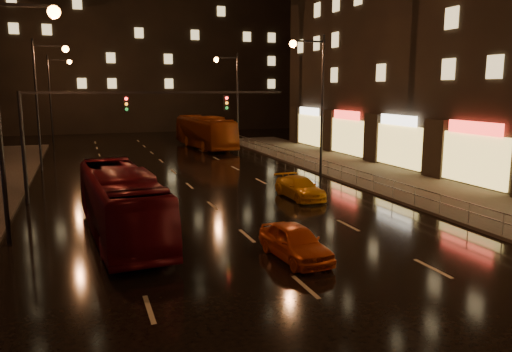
# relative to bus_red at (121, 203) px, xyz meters

# --- Properties ---
(ground) EXTENTS (140.00, 140.00, 0.00)m
(ground) POSITION_rel_bus_red_xyz_m (5.11, 8.23, -1.48)
(ground) COLOR black
(ground) RESTS_ON ground
(sidewalk_right) EXTENTS (7.00, 70.00, 0.15)m
(sidewalk_right) POSITION_rel_bus_red_xyz_m (18.61, 3.23, -1.41)
(sidewalk_right) COLOR #38332D
(sidewalk_right) RESTS_ON ground
(building_distant) EXTENTS (44.00, 16.00, 36.00)m
(building_distant) POSITION_rel_bus_red_xyz_m (9.11, 60.23, 16.52)
(building_distant) COLOR black
(building_distant) RESTS_ON ground
(traffic_signal) EXTENTS (15.31, 0.32, 6.20)m
(traffic_signal) POSITION_rel_bus_red_xyz_m (0.05, 8.23, 3.25)
(traffic_signal) COLOR black
(traffic_signal) RESTS_ON ground
(railing_right) EXTENTS (0.05, 56.00, 1.00)m
(railing_right) POSITION_rel_bus_red_xyz_m (15.31, 6.23, -0.59)
(railing_right) COLOR #99999E
(railing_right) RESTS_ON sidewalk_right
(bus_red) EXTENTS (3.25, 10.79, 2.96)m
(bus_red) POSITION_rel_bus_red_xyz_m (0.00, 0.00, 0.00)
(bus_red) COLOR #5B0D17
(bus_red) RESTS_ON ground
(bus_curb) EXTENTS (4.03, 12.48, 3.42)m
(bus_curb) POSITION_rel_bus_red_xyz_m (11.11, 30.46, 0.23)
(bus_curb) COLOR #8D390E
(bus_curb) RESTS_ON ground
(taxi_near) EXTENTS (1.84, 3.99, 1.32)m
(taxi_near) POSITION_rel_bus_red_xyz_m (5.88, -5.19, -0.82)
(taxi_near) COLOR #CF4D13
(taxi_near) RESTS_ON ground
(taxi_far) EXTENTS (1.90, 4.30, 1.23)m
(taxi_far) POSITION_rel_bus_red_xyz_m (10.43, 4.44, -0.87)
(taxi_far) COLOR orange
(taxi_far) RESTS_ON ground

